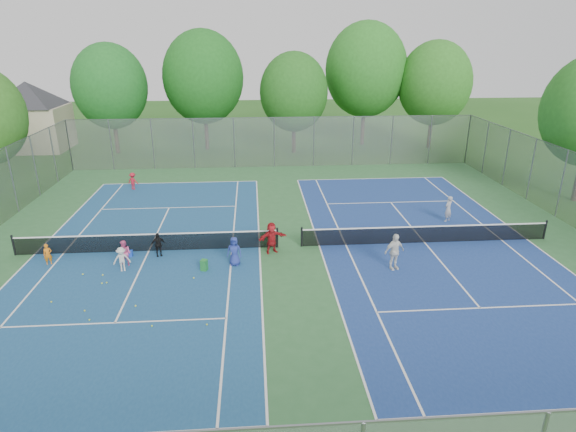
% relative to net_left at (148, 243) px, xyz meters
% --- Properties ---
extents(ground, '(120.00, 120.00, 0.00)m').
position_rel_net_left_xyz_m(ground, '(7.00, 0.00, -0.46)').
color(ground, '#24541A').
rests_on(ground, ground).
extents(court_pad, '(32.00, 32.00, 0.01)m').
position_rel_net_left_xyz_m(court_pad, '(7.00, 0.00, -0.45)').
color(court_pad, '#2E6234').
rests_on(court_pad, ground).
extents(court_left, '(10.97, 23.77, 0.01)m').
position_rel_net_left_xyz_m(court_left, '(0.00, 0.00, -0.44)').
color(court_left, navy).
rests_on(court_left, court_pad).
extents(court_right, '(10.97, 23.77, 0.01)m').
position_rel_net_left_xyz_m(court_right, '(14.00, 0.00, -0.44)').
color(court_right, navy).
rests_on(court_right, court_pad).
extents(net_left, '(12.87, 0.10, 0.91)m').
position_rel_net_left_xyz_m(net_left, '(0.00, 0.00, 0.00)').
color(net_left, black).
rests_on(net_left, ground).
extents(net_right, '(12.87, 0.10, 0.91)m').
position_rel_net_left_xyz_m(net_right, '(14.00, 0.00, 0.00)').
color(net_right, black).
rests_on(net_right, ground).
extents(fence_north, '(32.00, 0.10, 4.00)m').
position_rel_net_left_xyz_m(fence_north, '(7.00, 16.00, 1.54)').
color(fence_north, gray).
rests_on(fence_north, ground).
extents(house, '(11.03, 11.03, 7.30)m').
position_rel_net_left_xyz_m(house, '(-15.00, 24.00, 3.76)').
color(house, '#B7A88C').
rests_on(house, ground).
extents(tree_nw, '(6.40, 6.40, 9.58)m').
position_rel_net_left_xyz_m(tree_nw, '(-7.00, 22.00, 5.44)').
color(tree_nw, '#443326').
rests_on(tree_nw, ground).
extents(tree_nl, '(7.20, 7.20, 10.69)m').
position_rel_net_left_xyz_m(tree_nl, '(1.00, 23.00, 6.09)').
color(tree_nl, '#443326').
rests_on(tree_nl, ground).
extents(tree_nc, '(6.00, 6.00, 8.85)m').
position_rel_net_left_xyz_m(tree_nc, '(9.00, 21.00, 4.94)').
color(tree_nc, '#443326').
rests_on(tree_nc, ground).
extents(tree_nr, '(7.60, 7.60, 11.42)m').
position_rel_net_left_xyz_m(tree_nr, '(16.00, 24.00, 6.59)').
color(tree_nr, '#443326').
rests_on(tree_nr, ground).
extents(tree_ne, '(6.60, 6.60, 9.77)m').
position_rel_net_left_xyz_m(tree_ne, '(22.00, 22.00, 5.51)').
color(tree_ne, '#443326').
rests_on(tree_ne, ground).
extents(ball_crate, '(0.33, 0.33, 0.27)m').
position_rel_net_left_xyz_m(ball_crate, '(-0.83, -0.51, -0.32)').
color(ball_crate, blue).
rests_on(ball_crate, ground).
extents(ball_hopper, '(0.35, 0.35, 0.53)m').
position_rel_net_left_xyz_m(ball_hopper, '(2.94, -2.31, -0.19)').
color(ball_hopper, '#258735').
rests_on(ball_hopper, ground).
extents(student_a, '(0.44, 0.37, 1.03)m').
position_rel_net_left_xyz_m(student_a, '(-4.34, -1.15, 0.06)').
color(student_a, orange).
rests_on(student_a, ground).
extents(student_b, '(0.72, 0.64, 1.24)m').
position_rel_net_left_xyz_m(student_b, '(-0.74, -1.52, 0.16)').
color(student_b, '#E45996').
rests_on(student_b, ground).
extents(student_c, '(0.83, 0.59, 1.16)m').
position_rel_net_left_xyz_m(student_c, '(-0.74, -2.08, 0.13)').
color(student_c, beige).
rests_on(student_c, ground).
extents(student_d, '(0.76, 0.49, 1.20)m').
position_rel_net_left_xyz_m(student_d, '(0.61, -0.60, 0.15)').
color(student_d, black).
rests_on(student_d, ground).
extents(student_e, '(0.75, 0.55, 1.40)m').
position_rel_net_left_xyz_m(student_e, '(4.30, -1.85, 0.24)').
color(student_e, navy).
rests_on(student_e, ground).
extents(student_f, '(1.53, 0.98, 1.58)m').
position_rel_net_left_xyz_m(student_f, '(6.08, -0.61, 0.34)').
color(student_f, '#A8181D').
rests_on(student_f, ground).
extents(child_far_baseline, '(0.89, 0.71, 1.21)m').
position_rel_net_left_xyz_m(child_far_baseline, '(-3.05, 10.48, 0.15)').
color(child_far_baseline, '#B41929').
rests_on(child_far_baseline, ground).
extents(instructor, '(0.66, 0.62, 1.52)m').
position_rel_net_left_xyz_m(instructor, '(16.31, 2.92, 0.30)').
color(instructor, '#9C9C9F').
rests_on(instructor, ground).
extents(teen_court_b, '(1.10, 0.74, 1.73)m').
position_rel_net_left_xyz_m(teen_court_b, '(11.54, -2.79, 0.41)').
color(teen_court_b, silver).
rests_on(teen_court_b, ground).
extents(tennis_ball_0, '(0.07, 0.07, 0.07)m').
position_rel_net_left_xyz_m(tennis_ball_0, '(-0.99, -6.18, -0.42)').
color(tennis_ball_0, '#AED030').
rests_on(tennis_ball_0, ground).
extents(tennis_ball_1, '(0.07, 0.07, 0.07)m').
position_rel_net_left_xyz_m(tennis_ball_1, '(-1.52, -2.53, -0.42)').
color(tennis_ball_1, '#E3F138').
rests_on(tennis_ball_1, ground).
extents(tennis_ball_2, '(0.07, 0.07, 0.07)m').
position_rel_net_left_xyz_m(tennis_ball_2, '(-2.92, -4.73, -0.42)').
color(tennis_ball_2, gold).
rests_on(tennis_ball_2, ground).
extents(tennis_ball_3, '(0.07, 0.07, 0.07)m').
position_rel_net_left_xyz_m(tennis_ball_3, '(-1.15, -3.26, -0.42)').
color(tennis_ball_3, '#BAC92E').
rests_on(tennis_ball_3, ground).
extents(tennis_ball_4, '(0.07, 0.07, 0.07)m').
position_rel_net_left_xyz_m(tennis_ball_4, '(1.42, -6.76, -0.42)').
color(tennis_ball_4, '#B8E034').
rests_on(tennis_ball_4, ground).
extents(tennis_ball_5, '(0.07, 0.07, 0.07)m').
position_rel_net_left_xyz_m(tennis_ball_5, '(-1.34, -3.30, -0.42)').
color(tennis_ball_5, '#B3D431').
rests_on(tennis_ball_5, ground).
extents(tennis_ball_6, '(0.07, 0.07, 0.07)m').
position_rel_net_left_xyz_m(tennis_ball_6, '(3.42, -6.81, -0.42)').
color(tennis_ball_6, '#CDE535').
rests_on(tennis_ball_6, ground).
extents(tennis_ball_7, '(0.07, 0.07, 0.07)m').
position_rel_net_left_xyz_m(tennis_ball_7, '(0.51, -5.29, -0.42)').
color(tennis_ball_7, yellow).
rests_on(tennis_ball_7, ground).
extents(tennis_ball_8, '(0.07, 0.07, 0.07)m').
position_rel_net_left_xyz_m(tennis_ball_8, '(2.54, -3.11, -0.42)').
color(tennis_ball_8, '#CCDA32').
rests_on(tennis_ball_8, ground).
extents(tennis_ball_9, '(0.07, 0.07, 0.07)m').
position_rel_net_left_xyz_m(tennis_ball_9, '(-1.38, -5.50, -0.42)').
color(tennis_ball_9, gold).
rests_on(tennis_ball_9, ground).
extents(tennis_ball_10, '(0.07, 0.07, 0.07)m').
position_rel_net_left_xyz_m(tennis_ball_10, '(-2.43, -2.39, -0.42)').
color(tennis_ball_10, '#CEE234').
rests_on(tennis_ball_10, ground).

